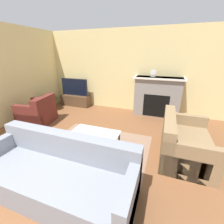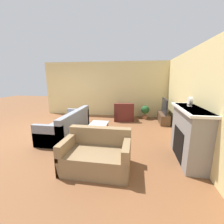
% 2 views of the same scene
% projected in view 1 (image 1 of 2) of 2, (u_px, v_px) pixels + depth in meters
% --- Properties ---
extents(wall_back, '(8.38, 0.06, 2.70)m').
position_uv_depth(wall_back, '(122.00, 71.00, 5.18)').
color(wall_back, beige).
rests_on(wall_back, ground_plane).
extents(area_rug, '(2.21, 1.78, 0.00)m').
position_uv_depth(area_rug, '(97.00, 148.00, 3.30)').
color(area_rug, '#896B56').
rests_on(area_rug, ground_plane).
extents(fireplace, '(1.53, 0.50, 1.26)m').
position_uv_depth(fireplace, '(157.00, 96.00, 4.81)').
color(fireplace, gray).
rests_on(fireplace, ground_plane).
extents(tv_stand, '(1.14, 0.38, 0.42)m').
position_uv_depth(tv_stand, '(76.00, 100.00, 5.90)').
color(tv_stand, brown).
rests_on(tv_stand, ground_plane).
extents(tv, '(1.08, 0.06, 0.64)m').
position_uv_depth(tv, '(75.00, 87.00, 5.71)').
color(tv, '#232328').
rests_on(tv, tv_stand).
extents(couch_sectional, '(2.33, 0.89, 0.82)m').
position_uv_depth(couch_sectional, '(57.00, 175.00, 2.20)').
color(couch_sectional, gray).
rests_on(couch_sectional, ground_plane).
extents(couch_loveseat, '(0.90, 1.40, 0.82)m').
position_uv_depth(couch_loveseat, '(183.00, 143.00, 2.97)').
color(couch_loveseat, '#8C704C').
rests_on(couch_loveseat, ground_plane).
extents(armchair_by_window, '(0.89, 0.97, 0.82)m').
position_uv_depth(armchair_by_window, '(38.00, 113.00, 4.38)').
color(armchair_by_window, '#5B231E').
rests_on(armchair_by_window, ground_plane).
extents(coffee_table, '(1.01, 0.58, 0.41)m').
position_uv_depth(coffee_table, '(94.00, 135.00, 3.10)').
color(coffee_table, '#333338').
rests_on(coffee_table, ground_plane).
extents(potted_plant, '(0.38, 0.38, 0.64)m').
position_uv_depth(potted_plant, '(51.00, 100.00, 5.33)').
color(potted_plant, '#AD704C').
rests_on(potted_plant, ground_plane).
extents(mantel_clock, '(0.20, 0.07, 0.23)m').
position_uv_depth(mantel_clock, '(153.00, 73.00, 4.61)').
color(mantel_clock, beige).
rests_on(mantel_clock, fireplace).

